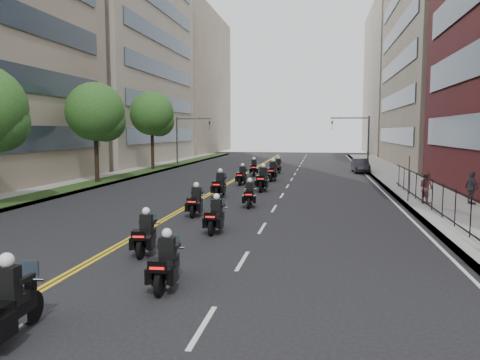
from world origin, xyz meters
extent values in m
plane|color=black|center=(0.00, 0.00, 0.00)|extent=(160.00, 160.00, 0.00)
cube|color=gray|center=(12.00, 25.00, 0.07)|extent=(4.00, 90.00, 0.15)
cube|color=gray|center=(-12.00, 25.00, 0.07)|extent=(4.00, 90.00, 0.15)
cube|color=#1F3714|center=(-11.20, 25.00, 0.17)|extent=(2.00, 90.00, 0.04)
cube|color=gray|center=(21.50, 48.00, 15.00)|extent=(15.00, 28.00, 30.00)
cube|color=#333F4C|center=(13.95, 48.00, 3.50)|extent=(0.12, 24.08, 1.80)
cube|color=#333F4C|center=(13.95, 48.00, 7.50)|extent=(0.12, 24.08, 1.80)
cube|color=#333F4C|center=(13.95, 48.00, 11.50)|extent=(0.12, 24.08, 1.80)
cube|color=#333F4C|center=(13.95, 48.00, 15.50)|extent=(0.12, 24.08, 1.80)
cube|color=gray|center=(21.50, 78.00, 13.00)|extent=(15.00, 28.00, 26.00)
cube|color=#333F4C|center=(-13.95, 17.00, 3.50)|extent=(0.12, 25.80, 1.80)
cube|color=gray|center=(-22.00, 48.00, 17.00)|extent=(16.00, 28.00, 34.00)
cube|color=#333F4C|center=(-13.95, 48.00, 3.50)|extent=(0.12, 24.08, 1.80)
cube|color=#333F4C|center=(-13.95, 48.00, 7.50)|extent=(0.12, 24.08, 1.80)
cube|color=#333F4C|center=(-13.95, 48.00, 11.50)|extent=(0.12, 24.08, 1.80)
cube|color=#333F4C|center=(-13.95, 48.00, 15.50)|extent=(0.12, 24.08, 1.80)
cube|color=#333F4C|center=(-13.95, 48.00, 19.50)|extent=(0.12, 24.08, 1.80)
cube|color=gray|center=(-22.00, 78.00, 13.00)|extent=(16.00, 28.00, 26.00)
cube|color=black|center=(11.00, 12.00, 1.60)|extent=(0.05, 28.00, 0.05)
cube|color=black|center=(11.00, 12.00, 0.30)|extent=(0.05, 28.00, 0.05)
cylinder|color=#322016|center=(-11.20, 24.00, 2.55)|extent=(0.32, 0.32, 5.11)
sphere|color=#27511B|center=(-11.20, 24.00, 5.47)|extent=(4.40, 4.40, 4.40)
sphere|color=#27511B|center=(-10.60, 24.40, 4.75)|extent=(3.08, 3.08, 3.08)
cylinder|color=#322016|center=(-11.20, 36.00, 2.69)|extent=(0.32, 0.32, 5.39)
sphere|color=#27511B|center=(-11.20, 36.00, 5.78)|extent=(4.40, 4.40, 4.40)
sphere|color=#27511B|center=(-10.60, 36.40, 5.00)|extent=(3.08, 3.08, 3.08)
cylinder|color=#3F3F44|center=(10.50, 42.00, 2.80)|extent=(0.18, 0.18, 5.60)
cylinder|color=#3F3F44|center=(8.50, 42.00, 5.40)|extent=(4.00, 0.14, 0.14)
imported|color=black|center=(6.70, 42.00, 4.60)|extent=(0.16, 0.20, 1.00)
cylinder|color=#3F3F44|center=(-10.50, 42.00, 2.80)|extent=(0.18, 0.18, 5.60)
cylinder|color=#3F3F44|center=(-8.50, 42.00, 5.40)|extent=(4.00, 0.14, 0.14)
imported|color=black|center=(-6.70, 42.00, 4.60)|extent=(0.16, 0.20, 1.00)
cylinder|color=black|center=(-0.39, -0.44, 0.35)|extent=(0.18, 0.70, 0.70)
cube|color=black|center=(-0.35, -1.25, 0.63)|extent=(0.49, 1.40, 0.41)
cube|color=silver|center=(-0.35, -1.20, 0.40)|extent=(0.41, 0.58, 0.31)
cube|color=black|center=(-0.35, -1.20, 1.15)|extent=(0.46, 0.31, 0.63)
sphere|color=white|center=(-0.35, -1.19, 1.58)|extent=(0.30, 0.30, 0.30)
cylinder|color=black|center=(1.72, 1.55, 0.31)|extent=(0.17, 0.63, 0.62)
cylinder|color=black|center=(1.62, 3.01, 0.31)|extent=(0.17, 0.63, 0.62)
cube|color=black|center=(1.67, 2.28, 0.57)|extent=(0.46, 1.26, 0.37)
cube|color=silver|center=(1.67, 2.32, 0.36)|extent=(0.38, 0.52, 0.27)
cube|color=black|center=(1.72, 1.55, 0.79)|extent=(0.50, 0.41, 0.29)
cube|color=red|center=(1.73, 1.36, 0.77)|extent=(0.37, 0.05, 0.06)
cube|color=black|center=(1.67, 2.32, 1.02)|extent=(0.42, 0.28, 0.57)
sphere|color=white|center=(1.66, 2.33, 1.41)|extent=(0.26, 0.26, 0.26)
cylinder|color=black|center=(-0.01, 4.66, 0.31)|extent=(0.20, 0.63, 0.62)
cylinder|color=black|center=(-0.17, 6.10, 0.31)|extent=(0.20, 0.63, 0.62)
cube|color=black|center=(-0.09, 5.38, 0.56)|extent=(0.52, 1.26, 0.36)
cube|color=silver|center=(-0.10, 5.43, 0.36)|extent=(0.40, 0.54, 0.27)
cube|color=black|center=(-0.01, 4.66, 0.78)|extent=(0.51, 0.43, 0.29)
cube|color=red|center=(0.01, 4.47, 0.76)|extent=(0.36, 0.07, 0.06)
cube|color=black|center=(-0.10, 5.43, 1.02)|extent=(0.43, 0.30, 0.56)
sphere|color=white|center=(-0.10, 5.43, 1.40)|extent=(0.26, 0.26, 0.26)
cylinder|color=black|center=(1.44, 8.26, 0.31)|extent=(0.15, 0.63, 0.63)
cylinder|color=black|center=(1.49, 9.74, 0.31)|extent=(0.15, 0.63, 0.63)
cube|color=black|center=(1.47, 9.00, 0.57)|extent=(0.42, 1.25, 0.37)
cube|color=silver|center=(1.47, 9.05, 0.36)|extent=(0.36, 0.52, 0.28)
cube|color=black|center=(1.44, 8.26, 0.79)|extent=(0.49, 0.40, 0.29)
cube|color=red|center=(1.44, 8.07, 0.77)|extent=(0.37, 0.04, 0.06)
cube|color=black|center=(1.47, 9.05, 1.03)|extent=(0.41, 0.27, 0.57)
sphere|color=white|center=(1.47, 9.05, 1.42)|extent=(0.27, 0.27, 0.27)
cylinder|color=black|center=(-0.26, 11.69, 0.32)|extent=(0.16, 0.65, 0.64)
cylinder|color=black|center=(-0.34, 13.21, 0.32)|extent=(0.16, 0.65, 0.64)
cube|color=black|center=(-0.30, 12.45, 0.59)|extent=(0.46, 1.30, 0.38)
cube|color=silver|center=(-0.30, 12.50, 0.37)|extent=(0.39, 0.54, 0.28)
cube|color=black|center=(-0.26, 11.69, 0.81)|extent=(0.51, 0.42, 0.30)
cube|color=red|center=(-0.25, 11.49, 0.80)|extent=(0.38, 0.05, 0.07)
cube|color=black|center=(-0.30, 12.50, 1.06)|extent=(0.43, 0.29, 0.59)
sphere|color=white|center=(-0.30, 12.51, 1.46)|extent=(0.27, 0.27, 0.27)
cylinder|color=black|center=(1.91, 14.74, 0.31)|extent=(0.18, 0.63, 0.62)
cylinder|color=black|center=(1.78, 16.20, 0.31)|extent=(0.18, 0.63, 0.62)
cube|color=black|center=(1.85, 15.47, 0.57)|extent=(0.49, 1.26, 0.37)
cube|color=silver|center=(1.84, 15.51, 0.36)|extent=(0.39, 0.53, 0.27)
cube|color=black|center=(1.91, 14.74, 0.79)|extent=(0.51, 0.42, 0.29)
cube|color=red|center=(1.92, 14.55, 0.77)|extent=(0.37, 0.06, 0.06)
cube|color=black|center=(1.84, 15.51, 1.02)|extent=(0.42, 0.29, 0.57)
sphere|color=white|center=(1.84, 15.52, 1.41)|extent=(0.27, 0.27, 0.27)
cylinder|color=black|center=(-0.51, 17.99, 0.35)|extent=(0.15, 0.71, 0.71)
cylinder|color=black|center=(-0.49, 19.66, 0.35)|extent=(0.15, 0.71, 0.71)
cube|color=black|center=(-0.50, 18.83, 0.64)|extent=(0.45, 1.41, 0.42)
cube|color=silver|center=(-0.50, 18.88, 0.41)|extent=(0.40, 0.58, 0.31)
cube|color=black|center=(-0.51, 17.99, 0.89)|extent=(0.55, 0.44, 0.33)
cube|color=red|center=(-0.51, 17.78, 0.87)|extent=(0.42, 0.04, 0.07)
cube|color=black|center=(-0.50, 18.88, 1.16)|extent=(0.46, 0.30, 0.64)
sphere|color=white|center=(-0.50, 18.89, 1.60)|extent=(0.30, 0.30, 0.30)
cylinder|color=black|center=(1.72, 21.21, 0.38)|extent=(0.18, 0.76, 0.75)
cylinder|color=black|center=(1.79, 22.98, 0.38)|extent=(0.18, 0.76, 0.75)
cube|color=black|center=(1.76, 22.09, 0.69)|extent=(0.52, 1.51, 0.44)
cube|color=silver|center=(1.76, 22.15, 0.43)|extent=(0.44, 0.62, 0.33)
cube|color=black|center=(1.72, 21.21, 0.95)|extent=(0.59, 0.49, 0.35)
cube|color=red|center=(1.72, 20.97, 0.93)|extent=(0.44, 0.05, 0.08)
cube|color=black|center=(1.76, 22.15, 1.24)|extent=(0.50, 0.33, 0.69)
sphere|color=white|center=(1.76, 22.16, 1.71)|extent=(0.32, 0.32, 0.32)
cylinder|color=black|center=(-0.27, 24.71, 0.33)|extent=(0.17, 0.66, 0.65)
cylinder|color=black|center=(-0.18, 26.24, 0.33)|extent=(0.17, 0.66, 0.65)
cube|color=black|center=(-0.23, 25.48, 0.60)|extent=(0.48, 1.32, 0.38)
cube|color=silver|center=(-0.22, 25.53, 0.37)|extent=(0.40, 0.55, 0.29)
cube|color=black|center=(-0.27, 24.71, 0.83)|extent=(0.52, 0.43, 0.31)
cube|color=red|center=(-0.28, 24.51, 0.81)|extent=(0.39, 0.05, 0.07)
cube|color=black|center=(-0.22, 25.53, 1.08)|extent=(0.44, 0.29, 0.60)
sphere|color=white|center=(-0.22, 25.53, 1.48)|extent=(0.28, 0.28, 0.28)
cylinder|color=black|center=(1.70, 27.74, 0.37)|extent=(0.21, 0.75, 0.74)
cylinder|color=black|center=(1.83, 29.48, 0.37)|extent=(0.21, 0.75, 0.74)
cube|color=black|center=(1.76, 28.61, 0.67)|extent=(0.56, 1.50, 0.44)
cube|color=silver|center=(1.77, 28.67, 0.42)|extent=(0.46, 0.63, 0.33)
cube|color=black|center=(1.70, 27.74, 0.94)|extent=(0.60, 0.50, 0.35)
cube|color=red|center=(1.68, 27.52, 0.91)|extent=(0.44, 0.06, 0.08)
cube|color=black|center=(1.77, 28.67, 1.22)|extent=(0.50, 0.34, 0.67)
sphere|color=white|center=(1.77, 28.68, 1.67)|extent=(0.32, 0.32, 0.32)
cylinder|color=black|center=(-0.25, 31.62, 0.34)|extent=(0.21, 0.70, 0.69)
cylinder|color=black|center=(-0.42, 33.24, 0.34)|extent=(0.21, 0.70, 0.69)
cube|color=black|center=(-0.34, 32.43, 0.63)|extent=(0.56, 1.40, 0.41)
cube|color=silver|center=(-0.34, 32.48, 0.40)|extent=(0.44, 0.59, 0.30)
cube|color=black|center=(-0.25, 31.62, 0.87)|extent=(0.57, 0.48, 0.32)
cube|color=red|center=(-0.23, 31.41, 0.85)|extent=(0.41, 0.07, 0.07)
cube|color=black|center=(-0.34, 32.48, 1.13)|extent=(0.47, 0.33, 0.63)
sphere|color=white|center=(-0.34, 32.49, 1.56)|extent=(0.29, 0.29, 0.29)
cylinder|color=black|center=(1.51, 34.81, 0.33)|extent=(0.18, 0.66, 0.65)
cylinder|color=black|center=(1.61, 36.34, 0.33)|extent=(0.18, 0.66, 0.65)
cube|color=black|center=(1.56, 35.57, 0.59)|extent=(0.48, 1.32, 0.38)
cube|color=silver|center=(1.56, 35.62, 0.37)|extent=(0.40, 0.55, 0.29)
cube|color=black|center=(1.51, 34.81, 0.82)|extent=(0.52, 0.43, 0.31)
cube|color=red|center=(1.49, 34.61, 0.80)|extent=(0.38, 0.05, 0.07)
cube|color=black|center=(1.56, 35.62, 1.07)|extent=(0.44, 0.29, 0.59)
sphere|color=white|center=(1.56, 35.63, 1.48)|extent=(0.28, 0.28, 0.28)
imported|color=black|center=(9.40, 37.59, 0.67)|extent=(1.59, 4.12, 1.34)
imported|color=brown|center=(11.20, 17.31, 1.00)|extent=(0.96, 1.03, 1.69)
imported|color=#43444C|center=(13.50, 17.36, 1.03)|extent=(0.70, 1.11, 1.75)
camera|label=1|loc=(5.54, -9.04, 4.04)|focal=35.00mm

